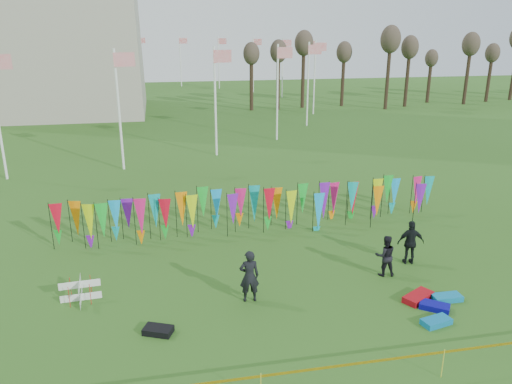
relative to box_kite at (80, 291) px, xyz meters
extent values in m
plane|color=#2B5417|center=(7.33, -3.29, -0.40)|extent=(160.00, 160.00, 0.00)
cylinder|color=white|center=(21.33, 44.71, 3.60)|extent=(0.16, 0.16, 8.00)
plane|color=red|center=(21.93, 44.71, 6.90)|extent=(1.40, 0.00, 1.40)
cylinder|color=white|center=(20.37, 51.96, 3.60)|extent=(0.16, 0.16, 8.00)
plane|color=red|center=(20.97, 51.96, 6.90)|extent=(1.40, 0.00, 1.40)
cylinder|color=white|center=(17.57, 58.71, 3.60)|extent=(0.16, 0.16, 8.00)
plane|color=red|center=(18.17, 58.71, 6.90)|extent=(1.40, 0.00, 1.40)
cylinder|color=white|center=(13.13, 64.51, 3.60)|extent=(0.16, 0.16, 8.00)
plane|color=red|center=(13.73, 64.51, 6.90)|extent=(1.40, 0.00, 1.40)
cylinder|color=white|center=(7.33, 68.96, 3.60)|extent=(0.16, 0.16, 8.00)
plane|color=red|center=(7.93, 68.96, 6.90)|extent=(1.40, 0.00, 1.40)
cylinder|color=white|center=(0.57, 71.76, 3.60)|extent=(0.16, 0.16, 8.00)
plane|color=red|center=(1.17, 71.76, 6.90)|extent=(1.40, 0.00, 1.40)
cylinder|color=white|center=(-6.67, 72.71, 3.60)|extent=(0.16, 0.16, 8.00)
plane|color=red|center=(-6.07, 72.71, 6.90)|extent=(1.40, 0.00, 1.40)
cylinder|color=white|center=(-13.92, 71.76, 3.60)|extent=(0.16, 0.16, 8.00)
plane|color=red|center=(-13.32, 71.76, 6.90)|extent=(1.40, 0.00, 1.40)
cylinder|color=white|center=(0.57, 17.67, 3.60)|extent=(0.16, 0.16, 8.00)
plane|color=red|center=(1.17, 17.67, 6.90)|extent=(1.40, 0.00, 1.40)
cylinder|color=white|center=(7.33, 20.46, 3.60)|extent=(0.16, 0.16, 8.00)
plane|color=red|center=(7.93, 20.46, 6.90)|extent=(1.40, 0.00, 1.40)
cylinder|color=white|center=(13.13, 24.91, 3.60)|extent=(0.16, 0.16, 8.00)
plane|color=red|center=(13.73, 24.91, 6.90)|extent=(1.40, 0.00, 1.40)
cylinder|color=white|center=(17.57, 30.71, 3.60)|extent=(0.16, 0.16, 8.00)
plane|color=red|center=(18.17, 30.71, 6.90)|extent=(1.40, 0.00, 1.40)
cylinder|color=white|center=(20.37, 37.46, 3.60)|extent=(0.16, 0.16, 8.00)
plane|color=red|center=(20.97, 37.46, 6.90)|extent=(1.40, 0.00, 1.40)
cylinder|color=black|center=(-1.67, 5.20, 0.66)|extent=(0.03, 0.03, 2.12)
cone|color=red|center=(-1.39, 5.20, 0.84)|extent=(0.64, 0.64, 1.60)
cylinder|color=black|center=(-1.09, 5.20, 0.66)|extent=(0.03, 0.03, 2.12)
cone|color=orange|center=(-0.81, 5.20, 0.84)|extent=(0.64, 0.64, 1.60)
cylinder|color=black|center=(-0.51, 5.20, 0.66)|extent=(0.03, 0.03, 2.12)
cone|color=#C7E80B|center=(-0.23, 5.20, 0.84)|extent=(0.64, 0.64, 1.60)
cylinder|color=black|center=(0.07, 5.20, 0.66)|extent=(0.03, 0.03, 2.12)
cone|color=green|center=(0.35, 5.20, 0.84)|extent=(0.64, 0.64, 1.60)
cylinder|color=black|center=(0.65, 5.20, 0.66)|extent=(0.03, 0.03, 2.12)
cone|color=#0EA1F8|center=(0.93, 5.20, 0.84)|extent=(0.64, 0.64, 1.60)
cylinder|color=black|center=(1.23, 5.20, 0.66)|extent=(0.03, 0.03, 2.12)
cone|color=purple|center=(1.51, 5.20, 0.84)|extent=(0.64, 0.64, 1.60)
cylinder|color=black|center=(1.81, 5.20, 0.66)|extent=(0.03, 0.03, 2.12)
cone|color=#E11971|center=(2.09, 5.20, 0.84)|extent=(0.64, 0.64, 1.60)
cylinder|color=black|center=(2.39, 5.20, 0.66)|extent=(0.03, 0.03, 2.12)
cone|color=#0BA5A9|center=(2.67, 5.20, 0.84)|extent=(0.64, 0.64, 1.60)
cylinder|color=black|center=(2.97, 5.20, 0.66)|extent=(0.03, 0.03, 2.12)
cone|color=red|center=(3.25, 5.20, 0.84)|extent=(0.64, 0.64, 1.60)
cylinder|color=black|center=(3.55, 5.20, 0.66)|extent=(0.03, 0.03, 2.12)
cone|color=orange|center=(3.83, 5.20, 0.84)|extent=(0.64, 0.64, 1.60)
cylinder|color=black|center=(4.13, 5.20, 0.66)|extent=(0.03, 0.03, 2.12)
cone|color=#C7E80B|center=(4.41, 5.20, 0.84)|extent=(0.64, 0.64, 1.60)
cylinder|color=black|center=(4.71, 5.20, 0.66)|extent=(0.03, 0.03, 2.12)
cone|color=green|center=(4.99, 5.20, 0.84)|extent=(0.64, 0.64, 1.60)
cylinder|color=black|center=(5.29, 5.20, 0.66)|extent=(0.03, 0.03, 2.12)
cone|color=#0EA1F8|center=(5.57, 5.20, 0.84)|extent=(0.64, 0.64, 1.60)
cylinder|color=black|center=(5.87, 5.20, 0.66)|extent=(0.03, 0.03, 2.12)
cone|color=purple|center=(6.15, 5.20, 0.84)|extent=(0.64, 0.64, 1.60)
cylinder|color=black|center=(6.46, 5.20, 0.66)|extent=(0.03, 0.03, 2.12)
cone|color=#E11971|center=(6.74, 5.20, 0.84)|extent=(0.64, 0.64, 1.60)
cylinder|color=black|center=(7.04, 5.20, 0.66)|extent=(0.03, 0.03, 2.12)
cone|color=#0BA5A9|center=(7.32, 5.20, 0.84)|extent=(0.64, 0.64, 1.60)
cylinder|color=black|center=(7.62, 5.20, 0.66)|extent=(0.03, 0.03, 2.12)
cone|color=red|center=(7.90, 5.20, 0.84)|extent=(0.64, 0.64, 1.60)
cylinder|color=black|center=(8.20, 5.20, 0.66)|extent=(0.03, 0.03, 2.12)
cone|color=orange|center=(8.48, 5.20, 0.84)|extent=(0.64, 0.64, 1.60)
cylinder|color=black|center=(8.78, 5.20, 0.66)|extent=(0.03, 0.03, 2.12)
cone|color=#C7E80B|center=(9.06, 5.20, 0.84)|extent=(0.64, 0.64, 1.60)
cylinder|color=black|center=(9.36, 5.20, 0.66)|extent=(0.03, 0.03, 2.12)
cone|color=green|center=(9.64, 5.20, 0.84)|extent=(0.64, 0.64, 1.60)
cylinder|color=black|center=(9.94, 5.20, 0.66)|extent=(0.03, 0.03, 2.12)
cone|color=#0EA1F8|center=(10.22, 5.20, 0.84)|extent=(0.64, 0.64, 1.60)
cylinder|color=black|center=(10.52, 5.20, 0.66)|extent=(0.03, 0.03, 2.12)
cone|color=purple|center=(10.80, 5.20, 0.84)|extent=(0.64, 0.64, 1.60)
cylinder|color=black|center=(11.10, 5.20, 0.66)|extent=(0.03, 0.03, 2.12)
cone|color=#E11971|center=(11.38, 5.20, 0.84)|extent=(0.64, 0.64, 1.60)
cylinder|color=black|center=(11.68, 5.20, 0.66)|extent=(0.03, 0.03, 2.12)
cone|color=#0BA5A9|center=(11.96, 5.20, 0.84)|extent=(0.64, 0.64, 1.60)
cylinder|color=black|center=(12.26, 5.20, 0.66)|extent=(0.03, 0.03, 2.12)
cone|color=red|center=(12.54, 5.20, 0.84)|extent=(0.64, 0.64, 1.60)
cylinder|color=black|center=(12.84, 5.20, 0.66)|extent=(0.03, 0.03, 2.12)
cone|color=orange|center=(13.12, 5.20, 0.84)|extent=(0.64, 0.64, 1.60)
cylinder|color=black|center=(13.42, 5.20, 0.66)|extent=(0.03, 0.03, 2.12)
cone|color=#C7E80B|center=(13.70, 5.20, 0.84)|extent=(0.64, 0.64, 1.60)
cylinder|color=black|center=(14.00, 5.20, 0.66)|extent=(0.03, 0.03, 2.12)
cone|color=green|center=(14.28, 5.20, 0.84)|extent=(0.64, 0.64, 1.60)
cylinder|color=black|center=(14.58, 5.20, 0.66)|extent=(0.03, 0.03, 2.12)
cone|color=#0EA1F8|center=(14.86, 5.20, 0.84)|extent=(0.64, 0.64, 1.60)
cylinder|color=black|center=(15.16, 5.20, 0.66)|extent=(0.03, 0.03, 2.12)
cone|color=purple|center=(15.44, 5.20, 0.84)|extent=(0.64, 0.64, 1.60)
cylinder|color=black|center=(15.75, 5.20, 0.66)|extent=(0.03, 0.03, 2.12)
cone|color=#E11971|center=(16.03, 5.20, 0.84)|extent=(0.64, 0.64, 1.60)
cylinder|color=black|center=(16.33, 5.20, 0.66)|extent=(0.03, 0.03, 2.12)
cone|color=#0BA5A9|center=(16.61, 5.20, 0.84)|extent=(0.64, 0.64, 1.60)
cube|color=#DDB204|center=(7.33, -6.21, 0.42)|extent=(26.00, 0.01, 0.08)
cylinder|color=yellow|center=(10.33, -6.21, 0.05)|extent=(0.02, 0.02, 0.90)
cylinder|color=#3D2B1E|center=(13.33, 40.71, 2.80)|extent=(0.44, 0.44, 6.40)
ellipsoid|color=#483B30|center=(13.33, 40.71, 6.16)|extent=(1.92, 1.92, 2.56)
cylinder|color=#3D2B1E|center=(17.33, 40.71, 2.80)|extent=(0.44, 0.44, 6.40)
ellipsoid|color=#483B30|center=(17.33, 40.71, 6.16)|extent=(1.92, 1.92, 2.56)
cylinder|color=#3D2B1E|center=(21.33, 40.71, 2.80)|extent=(0.44, 0.44, 6.40)
ellipsoid|color=#483B30|center=(21.33, 40.71, 6.16)|extent=(1.92, 1.92, 2.56)
cylinder|color=#3D2B1E|center=(25.33, 40.71, 2.80)|extent=(0.44, 0.44, 6.40)
ellipsoid|color=#483B30|center=(25.33, 40.71, 6.16)|extent=(1.92, 1.92, 2.56)
cylinder|color=#3D2B1E|center=(29.33, 40.71, 2.80)|extent=(0.44, 0.44, 6.40)
ellipsoid|color=#483B30|center=(29.33, 40.71, 6.16)|extent=(1.92, 1.92, 2.56)
cylinder|color=#3D2B1E|center=(33.33, 40.71, 2.80)|extent=(0.44, 0.44, 6.40)
ellipsoid|color=#483B30|center=(33.33, 40.71, 6.16)|extent=(1.92, 1.92, 2.56)
cylinder|color=#3D2B1E|center=(37.33, 40.71, 2.80)|extent=(0.44, 0.44, 6.40)
ellipsoid|color=#483B30|center=(37.33, 40.71, 6.16)|extent=(1.92, 1.92, 2.56)
cylinder|color=#3D2B1E|center=(41.33, 40.71, 2.80)|extent=(0.44, 0.44, 6.40)
ellipsoid|color=#483B30|center=(41.33, 40.71, 6.16)|extent=(1.92, 1.92, 2.56)
cylinder|color=#3D2B1E|center=(45.33, 40.71, 2.80)|extent=(0.44, 0.44, 6.40)
ellipsoid|color=#483B30|center=(45.33, 40.71, 6.16)|extent=(1.92, 1.92, 2.56)
cylinder|color=red|center=(-0.35, -0.35, 0.00)|extent=(0.02, 0.02, 0.80)
cylinder|color=red|center=(0.35, -0.35, 0.00)|extent=(0.02, 0.02, 0.80)
cylinder|color=red|center=(-0.35, 0.35, 0.00)|extent=(0.02, 0.02, 0.80)
cylinder|color=red|center=(0.35, 0.35, 0.00)|extent=(0.02, 0.02, 0.80)
imported|color=black|center=(5.87, -1.14, 0.57)|extent=(0.72, 0.54, 1.93)
imported|color=black|center=(11.40, -0.25, 0.43)|extent=(0.87, 0.61, 1.66)
imported|color=black|center=(12.86, 0.50, 0.53)|extent=(1.17, 0.79, 1.85)
cube|color=#0B73AE|center=(11.59, -3.81, -0.30)|extent=(1.06, 0.70, 0.20)
cube|color=#0B0993|center=(12.02, -2.95, -0.30)|extent=(1.08, 1.00, 0.20)
cube|color=#AF0B14|center=(11.77, -2.27, -0.29)|extent=(1.34, 1.09, 0.22)
cube|color=black|center=(2.66, -2.55, -0.29)|extent=(1.04, 0.84, 0.21)
cube|color=#0D7EB7|center=(12.77, -2.48, -0.30)|extent=(1.04, 0.51, 0.20)
camera|label=1|loc=(3.05, -16.53, 8.81)|focal=35.00mm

